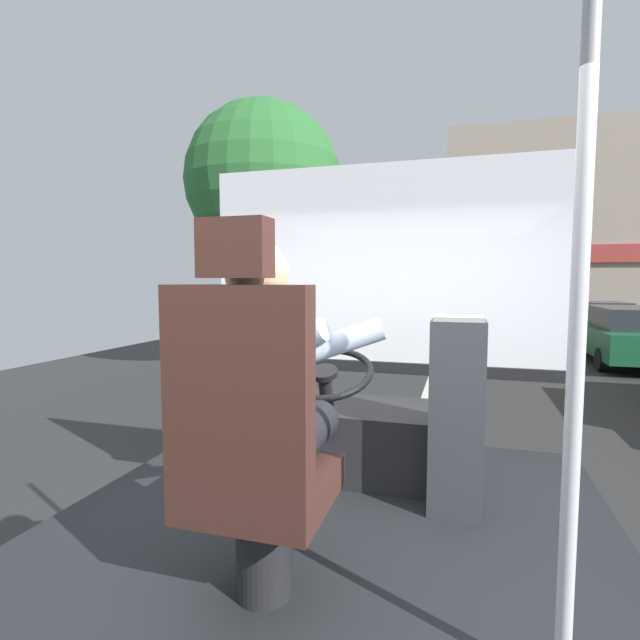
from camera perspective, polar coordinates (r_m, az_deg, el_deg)
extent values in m
cube|color=#2B2B2B|center=(10.77, 13.38, -5.96)|extent=(18.00, 44.00, 0.05)
cube|color=silver|center=(10.77, 13.39, -5.82)|extent=(0.12, 39.60, 0.00)
cube|color=black|center=(2.19, -1.20, -27.28)|extent=(2.60, 3.20, 0.06)
cylinder|color=black|center=(1.92, -6.73, -25.45)|extent=(0.20, 0.20, 0.34)
cube|color=#381E19|center=(1.81, -6.81, -19.13)|extent=(0.48, 0.48, 0.12)
cube|color=#381E19|center=(1.52, -9.83, -8.33)|extent=(0.48, 0.10, 0.66)
cube|color=#381E19|center=(1.49, -10.07, 8.42)|extent=(0.22, 0.10, 0.18)
cylinder|color=black|center=(1.86, -2.32, -13.75)|extent=(0.17, 0.49, 0.17)
cylinder|color=black|center=(1.92, -7.59, -13.15)|extent=(0.17, 0.49, 0.17)
cylinder|color=silver|center=(1.67, -7.34, -8.21)|extent=(0.32, 0.32, 0.60)
cube|color=maroon|center=(1.81, -5.21, -4.88)|extent=(0.06, 0.01, 0.37)
sphere|color=tan|center=(1.63, -7.50, 5.55)|extent=(0.22, 0.22, 0.22)
cylinder|color=silver|center=(1.87, -1.12, -3.82)|extent=(0.59, 0.20, 0.28)
cylinder|color=silver|center=(1.94, -6.85, -3.54)|extent=(0.59, 0.20, 0.28)
cube|color=black|center=(2.94, 2.75, -13.76)|extent=(1.10, 0.56, 0.40)
cylinder|color=black|center=(2.53, 0.87, -9.88)|extent=(0.07, 0.19, 0.37)
torus|color=black|center=(2.43, 0.46, -6.31)|extent=(0.50, 0.49, 0.21)
cylinder|color=black|center=(2.43, 0.46, -6.31)|extent=(0.14, 0.14, 0.08)
cylinder|color=#B7B7BC|center=(1.41, 28.53, 3.79)|extent=(0.04, 0.04, 2.25)
cube|color=#333338|center=(2.48, 15.96, -10.93)|extent=(0.26, 0.27, 0.94)
cube|color=#9E9993|center=(2.39, 16.23, 0.24)|extent=(0.23, 0.24, 0.02)
cube|color=silver|center=(3.44, 7.12, 6.69)|extent=(2.50, 0.01, 1.40)
cube|color=black|center=(3.49, 6.99, -5.53)|extent=(2.50, 0.08, 0.08)
cylinder|color=#4C3828|center=(9.70, -6.65, 1.78)|extent=(0.33, 0.33, 2.91)
sphere|color=#29632D|center=(9.88, -6.79, 16.12)|extent=(3.05, 3.05, 3.05)
cube|color=#195633|center=(13.42, 32.94, -1.97)|extent=(1.91, 4.28, 0.62)
cube|color=#282D33|center=(13.13, 33.36, 0.25)|extent=(1.57, 2.35, 0.47)
cylinder|color=black|center=(14.52, 27.97, -2.52)|extent=(0.14, 0.50, 0.50)
cylinder|color=black|center=(11.95, 30.45, -4.10)|extent=(0.14, 0.50, 0.50)
cube|color=black|center=(18.36, 29.74, -0.31)|extent=(1.98, 4.15, 0.58)
cube|color=#282D33|center=(18.08, 29.99, 1.23)|extent=(1.62, 2.28, 0.44)
cylinder|color=black|center=(19.86, 31.51, -0.88)|extent=(0.14, 0.47, 0.47)
cylinder|color=black|center=(19.46, 26.15, -0.76)|extent=(0.14, 0.47, 0.47)
cylinder|color=black|center=(17.39, 33.68, -1.69)|extent=(0.14, 0.47, 0.47)
cylinder|color=black|center=(16.94, 27.58, -1.58)|extent=(0.14, 0.47, 0.47)
cube|color=silver|center=(23.87, 26.49, 0.96)|extent=(1.93, 4.35, 0.62)
cube|color=#282D33|center=(23.59, 26.65, 2.25)|extent=(1.58, 2.39, 0.47)
cylinder|color=black|center=(25.38, 27.99, 0.40)|extent=(0.14, 0.51, 0.51)
cylinder|color=black|center=(25.09, 23.88, 0.51)|extent=(0.14, 0.51, 0.51)
cylinder|color=black|center=(22.75, 29.31, -0.10)|extent=(0.14, 0.51, 0.51)
cylinder|color=black|center=(22.42, 24.74, 0.01)|extent=(0.14, 0.51, 0.51)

